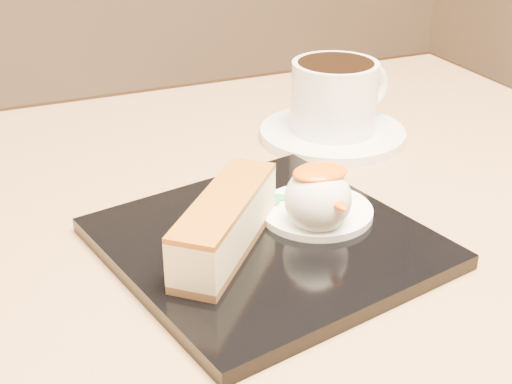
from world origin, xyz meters
name	(u,v)px	position (x,y,z in m)	size (l,w,h in m)	color
dessert_plate	(266,243)	(-0.03, 0.01, 0.73)	(0.22, 0.22, 0.01)	black
cheesecake	(225,223)	(-0.07, 0.00, 0.75)	(0.11, 0.12, 0.04)	brown
cream_smear	(316,211)	(0.02, 0.02, 0.73)	(0.09, 0.09, 0.01)	white
ice_cream_scoop	(318,199)	(0.01, 0.00, 0.76)	(0.05, 0.05, 0.05)	white
mango_sauce	(320,172)	(0.01, 0.00, 0.78)	(0.04, 0.03, 0.01)	#F25607
mint_sprig	(270,200)	(-0.01, 0.05, 0.74)	(0.04, 0.03, 0.00)	green
saucer	(332,134)	(0.12, 0.18, 0.72)	(0.15, 0.15, 0.01)	white
coffee_cup	(336,95)	(0.12, 0.18, 0.77)	(0.12, 0.09, 0.07)	white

